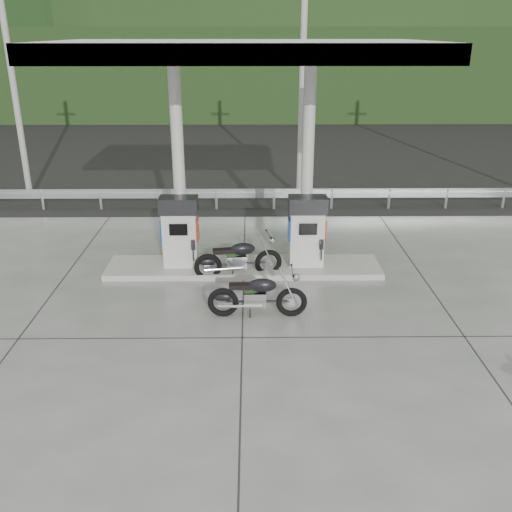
{
  "coord_description": "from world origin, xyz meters",
  "views": [
    {
      "loc": [
        0.17,
        -11.06,
        5.79
      ],
      "look_at": [
        0.3,
        1.0,
        1.0
      ],
      "focal_mm": 40.0,
      "sensor_mm": 36.0,
      "label": 1
    }
  ],
  "objects_px": {
    "gas_pump_left": "(180,232)",
    "gas_pump_right": "(307,231)",
    "motorcycle_right": "(238,259)",
    "motorcycle_left": "(257,296)"
  },
  "relations": [
    {
      "from": "gas_pump_left",
      "to": "motorcycle_left",
      "type": "bearing_deg",
      "value": -53.03
    },
    {
      "from": "motorcycle_left",
      "to": "motorcycle_right",
      "type": "xyz_separation_m",
      "value": [
        -0.45,
        2.09,
        0.01
      ]
    },
    {
      "from": "gas_pump_right",
      "to": "motorcycle_right",
      "type": "bearing_deg",
      "value": -165.06
    },
    {
      "from": "gas_pump_left",
      "to": "gas_pump_right",
      "type": "xyz_separation_m",
      "value": [
        3.2,
        0.0,
        0.0
      ]
    },
    {
      "from": "gas_pump_left",
      "to": "gas_pump_right",
      "type": "height_order",
      "value": "same"
    },
    {
      "from": "motorcycle_left",
      "to": "motorcycle_right",
      "type": "bearing_deg",
      "value": 102.2
    },
    {
      "from": "gas_pump_right",
      "to": "motorcycle_left",
      "type": "relative_size",
      "value": 0.9
    },
    {
      "from": "gas_pump_left",
      "to": "gas_pump_right",
      "type": "distance_m",
      "value": 3.2
    },
    {
      "from": "gas_pump_left",
      "to": "motorcycle_left",
      "type": "height_order",
      "value": "gas_pump_left"
    },
    {
      "from": "gas_pump_right",
      "to": "gas_pump_left",
      "type": "bearing_deg",
      "value": 180.0
    }
  ]
}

